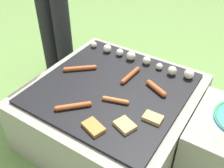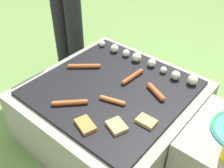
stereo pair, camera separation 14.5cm
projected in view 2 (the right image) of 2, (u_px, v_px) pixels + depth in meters
The scene contains 11 objects.
ground_plane at pixel (112, 132), 1.70m from camera, with size 14.00×14.00×0.00m, color #608442.
grill at pixel (112, 112), 1.58m from camera, with size 0.89×0.89×0.38m.
sausage_front_right at pixel (112, 100), 1.36m from camera, with size 0.14×0.06×0.02m.
sausage_mid_right at pixel (84, 66), 1.60m from camera, with size 0.16×0.15×0.03m.
sausage_back_center at pixel (70, 103), 1.34m from camera, with size 0.14×0.14×0.03m.
sausage_front_center at pixel (133, 77), 1.52m from camera, with size 0.04×0.19×0.03m.
sausage_mid_left at pixel (156, 92), 1.41m from camera, with size 0.15×0.08×0.03m.
bread_slice_right at pixel (146, 121), 1.24m from camera, with size 0.09×0.07×0.02m.
bread_slice_center at pixel (117, 126), 1.22m from camera, with size 0.11×0.10×0.02m.
bread_slice_left at pixel (85, 125), 1.22m from camera, with size 0.12×0.10×0.02m.
mushroom_row at pixel (148, 62), 1.61m from camera, with size 0.72×0.08×0.06m.
Camera 2 is at (0.74, -0.88, 1.29)m, focal length 42.00 mm.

